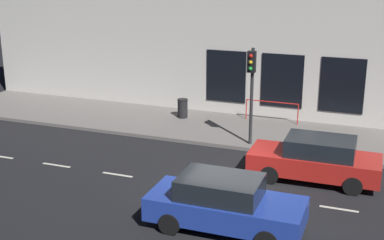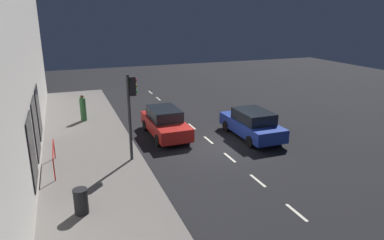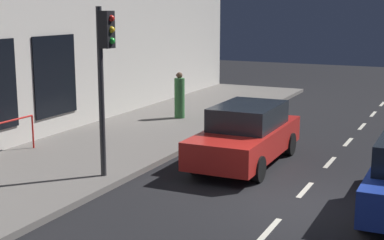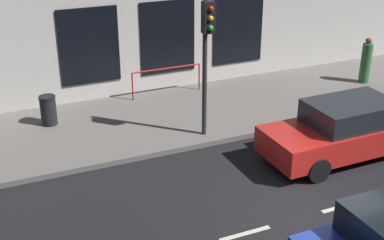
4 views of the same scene
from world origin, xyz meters
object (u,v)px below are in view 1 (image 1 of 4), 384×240
traffic_light (252,79)px  trash_bin (183,108)px  parked_car_1 (224,203)px  parked_car_0 (316,159)px

traffic_light → trash_bin: (2.62, 3.99, -2.31)m
parked_car_1 → trash_bin: 10.73m
parked_car_0 → trash_bin: 8.61m
parked_car_0 → trash_bin: size_ratio=4.98×
parked_car_0 → trash_bin: bearing=53.7°
parked_car_0 → trash_bin: parked_car_0 is taller
parked_car_1 → parked_car_0: bearing=155.9°
traffic_light → parked_car_0: traffic_light is taller
parked_car_1 → trash_bin: (9.48, 5.02, -0.19)m
parked_car_0 → traffic_light: bearing=50.7°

